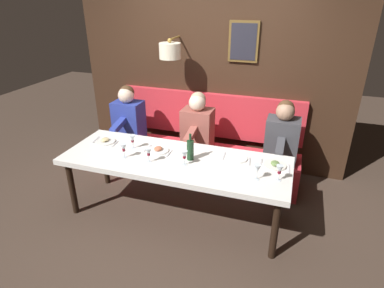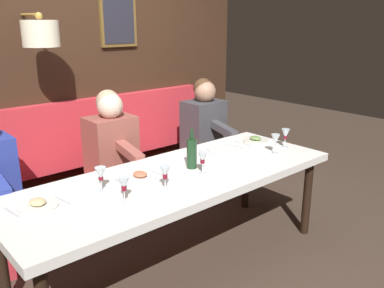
{
  "view_description": "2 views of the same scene",
  "coord_description": "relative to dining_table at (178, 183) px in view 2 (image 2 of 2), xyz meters",
  "views": [
    {
      "loc": [
        -2.9,
        -1.16,
        2.39
      ],
      "look_at": [
        0.05,
        -0.18,
        0.92
      ],
      "focal_mm": 30.14,
      "sensor_mm": 36.0,
      "label": 1
    },
    {
      "loc": [
        -2.11,
        1.71,
        1.79
      ],
      "look_at": [
        0.05,
        -0.18,
        0.92
      ],
      "focal_mm": 37.98,
      "sensor_mm": 36.0,
      "label": 2
    }
  ],
  "objects": [
    {
      "name": "ground_plane",
      "position": [
        0.0,
        0.0,
        -0.68
      ],
      "size": [
        12.0,
        12.0,
        0.0
      ],
      "primitive_type": "plane",
      "color": "#423328"
    },
    {
      "name": "wine_bottle",
      "position": [
        0.04,
        -0.17,
        0.18
      ],
      "size": [
        0.08,
        0.08,
        0.3
      ],
      "color": "#19381E",
      "rests_on": "dining_table"
    },
    {
      "name": "wine_glass_0",
      "position": [
        -0.15,
        0.54,
        0.18
      ],
      "size": [
        0.07,
        0.07,
        0.16
      ],
      "color": "silver",
      "rests_on": "dining_table"
    },
    {
      "name": "diner_nearest",
      "position": [
        0.88,
        -1.07,
        0.14
      ],
      "size": [
        0.6,
        0.4,
        0.79
      ],
      "color": "#3D3D42",
      "rests_on": "banquette_bench"
    },
    {
      "name": "banquette_bench",
      "position": [
        0.89,
        0.0,
        -0.45
      ],
      "size": [
        0.52,
        2.7,
        0.45
      ],
      "primitive_type": "cube",
      "color": "red",
      "rests_on": "ground_plane"
    },
    {
      "name": "diner_near",
      "position": [
        0.88,
        0.02,
        0.14
      ],
      "size": [
        0.6,
        0.4,
        0.79
      ],
      "color": "#934C42",
      "rests_on": "banquette_bench"
    },
    {
      "name": "back_wall_panel",
      "position": [
        1.46,
        0.0,
        0.69
      ],
      "size": [
        0.59,
        3.9,
        2.9
      ],
      "color": "#382316",
      "rests_on": "ground_plane"
    },
    {
      "name": "place_setting_0",
      "position": [
        0.13,
        0.96,
        0.08
      ],
      "size": [
        0.24,
        0.33,
        0.05
      ],
      "color": "silver",
      "rests_on": "dining_table"
    },
    {
      "name": "dining_table",
      "position": [
        0.0,
        0.0,
        0.0
      ],
      "size": [
        0.9,
        2.5,
        0.74
      ],
      "color": "silver",
      "rests_on": "ground_plane"
    },
    {
      "name": "wine_glass_2",
      "position": [
        -0.16,
        -0.91,
        0.18
      ],
      "size": [
        0.07,
        0.07,
        0.16
      ],
      "color": "silver",
      "rests_on": "dining_table"
    },
    {
      "name": "place_setting_2",
      "position": [
        0.11,
        0.25,
        0.08
      ],
      "size": [
        0.24,
        0.31,
        0.05
      ],
      "color": "white",
      "rests_on": "dining_table"
    },
    {
      "name": "wine_glass_5",
      "position": [
        -0.11,
        -1.11,
        0.18
      ],
      "size": [
        0.07,
        0.07,
        0.16
      ],
      "color": "silver",
      "rests_on": "dining_table"
    },
    {
      "name": "place_setting_1",
      "position": [
        0.2,
        -0.64,
        0.07
      ],
      "size": [
        0.24,
        0.32,
        0.01
      ],
      "color": "white",
      "rests_on": "dining_table"
    },
    {
      "name": "wine_glass_3",
      "position": [
        -0.1,
        -0.15,
        0.18
      ],
      "size": [
        0.07,
        0.07,
        0.16
      ],
      "color": "silver",
      "rests_on": "dining_table"
    },
    {
      "name": "wine_glass_1",
      "position": [
        0.09,
        0.56,
        0.18
      ],
      "size": [
        0.07,
        0.07,
        0.16
      ],
      "color": "silver",
      "rests_on": "dining_table"
    },
    {
      "name": "place_setting_3",
      "position": [
        0.17,
        -1.06,
        0.08
      ],
      "size": [
        0.24,
        0.31,
        0.05
      ],
      "color": "silver",
      "rests_on": "dining_table"
    },
    {
      "name": "wine_glass_4",
      "position": [
        -0.16,
        0.23,
        0.18
      ],
      "size": [
        0.07,
        0.07,
        0.16
      ],
      "color": "silver",
      "rests_on": "dining_table"
    }
  ]
}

